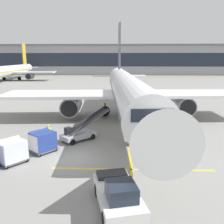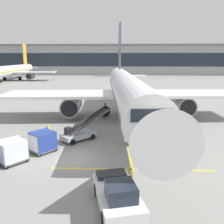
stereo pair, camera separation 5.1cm
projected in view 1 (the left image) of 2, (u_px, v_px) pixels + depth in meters
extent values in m
plane|color=gray|center=(71.00, 159.00, 19.68)|extent=(600.00, 600.00, 0.00)
cylinder|color=white|center=(128.00, 90.00, 31.76)|extent=(6.22, 33.11, 3.96)
cube|color=slate|center=(128.00, 90.00, 31.76)|extent=(6.16, 31.80, 0.48)
cone|color=white|center=(159.00, 134.00, 13.79)|extent=(4.03, 4.21, 3.76)
cone|color=white|center=(119.00, 77.00, 50.83)|extent=(3.79, 6.55, 3.37)
cube|color=white|center=(63.00, 94.00, 32.42)|extent=(16.05, 7.64, 0.36)
cylinder|color=#93969E|center=(71.00, 105.00, 32.13)|extent=(2.74, 4.44, 2.45)
cylinder|color=black|center=(69.00, 109.00, 29.99)|extent=(2.09, 0.26, 2.09)
cube|color=white|center=(190.00, 94.00, 32.97)|extent=(16.05, 7.64, 0.36)
cylinder|color=#93969E|center=(182.00, 105.00, 32.60)|extent=(2.74, 4.44, 2.45)
cylinder|color=black|center=(188.00, 108.00, 30.47)|extent=(2.09, 0.26, 2.09)
cube|color=slate|center=(119.00, 50.00, 48.09)|extent=(0.55, 3.96, 9.88)
cube|color=white|center=(119.00, 76.00, 48.91)|extent=(10.79, 3.36, 0.20)
cube|color=#1E2633|center=(150.00, 113.00, 16.36)|extent=(2.89, 1.97, 0.87)
cylinder|color=#47474C|center=(137.00, 131.00, 22.70)|extent=(0.22, 0.22, 1.14)
sphere|color=black|center=(137.00, 137.00, 22.82)|extent=(1.40, 1.40, 1.40)
cylinder|color=#47474C|center=(105.00, 107.00, 33.84)|extent=(0.22, 0.22, 1.14)
sphere|color=black|center=(105.00, 111.00, 33.96)|extent=(1.40, 1.40, 1.40)
cylinder|color=#47474C|center=(147.00, 107.00, 34.02)|extent=(0.22, 0.22, 1.14)
sphere|color=black|center=(147.00, 111.00, 34.15)|extent=(1.40, 1.40, 1.40)
cube|color=#A3A8B2|center=(78.00, 135.00, 24.02)|extent=(3.55, 3.52, 0.44)
cube|color=black|center=(68.00, 131.00, 23.54)|extent=(0.82, 0.82, 0.70)
cylinder|color=#333338|center=(74.00, 129.00, 23.97)|extent=(0.08, 0.08, 0.80)
cube|color=#A3A8B2|center=(88.00, 122.00, 24.57)|extent=(4.14, 4.06, 2.05)
cube|color=black|center=(88.00, 121.00, 24.55)|extent=(3.94, 3.86, 1.90)
cube|color=#333338|center=(91.00, 121.00, 24.22)|extent=(3.50, 3.41, 2.09)
cube|color=#333338|center=(86.00, 120.00, 24.86)|extent=(3.50, 3.41, 2.09)
cylinder|color=black|center=(93.00, 137.00, 24.31)|extent=(0.54, 0.53, 0.56)
cylinder|color=black|center=(84.00, 133.00, 25.38)|extent=(0.54, 0.53, 0.56)
cylinder|color=black|center=(72.00, 142.00, 22.76)|extent=(0.54, 0.53, 0.56)
cylinder|color=black|center=(64.00, 138.00, 23.82)|extent=(0.54, 0.53, 0.56)
cube|color=#515156|center=(43.00, 150.00, 21.09)|extent=(2.50, 2.56, 0.12)
cylinder|color=#4C4C51|center=(29.00, 154.00, 20.10)|extent=(0.49, 0.59, 0.07)
cube|color=navy|center=(43.00, 141.00, 20.92)|extent=(2.36, 2.42, 1.50)
cube|color=navy|center=(40.00, 134.00, 21.06)|extent=(1.80, 1.96, 0.74)
cube|color=silver|center=(33.00, 144.00, 20.20)|extent=(1.14, 0.92, 1.38)
sphere|color=black|center=(31.00, 151.00, 20.95)|extent=(0.30, 0.30, 0.30)
sphere|color=black|center=(40.00, 155.00, 20.08)|extent=(0.30, 0.30, 0.30)
sphere|color=black|center=(47.00, 146.00, 22.13)|extent=(0.30, 0.30, 0.30)
sphere|color=black|center=(56.00, 150.00, 21.26)|extent=(0.30, 0.30, 0.30)
cube|color=#515156|center=(13.00, 160.00, 18.90)|extent=(2.50, 2.56, 0.12)
cube|color=silver|center=(12.00, 151.00, 18.72)|extent=(2.36, 2.42, 1.50)
cube|color=silver|center=(9.00, 143.00, 18.87)|extent=(1.80, 1.96, 0.74)
cube|color=silver|center=(0.00, 154.00, 18.01)|extent=(1.14, 0.92, 1.38)
sphere|color=black|center=(7.00, 167.00, 17.89)|extent=(0.30, 0.30, 0.30)
sphere|color=black|center=(18.00, 156.00, 19.94)|extent=(0.30, 0.30, 0.30)
sphere|color=black|center=(27.00, 160.00, 19.07)|extent=(0.30, 0.30, 0.30)
cube|color=silver|center=(118.00, 196.00, 13.18)|extent=(3.07, 4.77, 0.70)
cube|color=#1E2633|center=(121.00, 191.00, 12.28)|extent=(1.79, 1.84, 0.80)
cube|color=#28282D|center=(112.00, 174.00, 14.66)|extent=(1.96, 1.36, 0.24)
cylinder|color=black|center=(128.00, 187.00, 14.73)|extent=(0.45, 0.80, 0.76)
cylinder|color=black|center=(98.00, 190.00, 14.37)|extent=(0.45, 0.80, 0.76)
cylinder|color=black|center=(142.00, 214.00, 12.12)|extent=(0.45, 0.80, 0.76)
cylinder|color=black|center=(106.00, 219.00, 11.76)|extent=(0.45, 0.80, 0.76)
cylinder|color=#514C42|center=(42.00, 142.00, 22.35)|extent=(0.15, 0.15, 0.86)
cylinder|color=#514C42|center=(43.00, 141.00, 22.50)|extent=(0.15, 0.15, 0.86)
cube|color=orange|center=(42.00, 134.00, 22.27)|extent=(0.40, 0.45, 0.58)
cube|color=white|center=(41.00, 134.00, 22.33)|extent=(0.18, 0.30, 0.08)
sphere|color=brown|center=(42.00, 130.00, 22.18)|extent=(0.21, 0.21, 0.21)
sphere|color=yellow|center=(42.00, 129.00, 22.16)|extent=(0.23, 0.23, 0.23)
cylinder|color=orange|center=(40.00, 135.00, 22.08)|extent=(0.09, 0.09, 0.56)
cylinder|color=orange|center=(44.00, 134.00, 22.48)|extent=(0.09, 0.09, 0.56)
cylinder|color=#514C42|center=(48.00, 138.00, 23.42)|extent=(0.15, 0.15, 0.86)
cylinder|color=#514C42|center=(49.00, 138.00, 23.54)|extent=(0.15, 0.15, 0.86)
cube|color=yellow|center=(48.00, 131.00, 23.32)|extent=(0.43, 0.44, 0.58)
cube|color=white|center=(47.00, 131.00, 23.41)|extent=(0.24, 0.26, 0.08)
sphere|color=tan|center=(48.00, 127.00, 23.23)|extent=(0.21, 0.21, 0.21)
sphere|color=yellow|center=(48.00, 126.00, 23.22)|extent=(0.23, 0.23, 0.23)
cylinder|color=yellow|center=(46.00, 132.00, 23.16)|extent=(0.09, 0.09, 0.56)
cylinder|color=yellow|center=(50.00, 131.00, 23.50)|extent=(0.09, 0.09, 0.56)
cube|color=black|center=(84.00, 124.00, 29.71)|extent=(0.55, 0.55, 0.05)
cone|color=orange|center=(84.00, 122.00, 29.64)|extent=(0.44, 0.44, 0.58)
cylinder|color=white|center=(84.00, 122.00, 29.63)|extent=(0.24, 0.24, 0.07)
cube|color=yellow|center=(126.00, 119.00, 32.61)|extent=(0.20, 110.00, 0.01)
cube|color=yellow|center=(132.00, 169.00, 17.82)|extent=(12.00, 0.20, 0.01)
cube|color=#939399|center=(142.00, 60.00, 118.54)|extent=(148.97, 18.10, 13.24)
cube|color=#1E2633|center=(144.00, 60.00, 109.60)|extent=(144.50, 0.10, 5.96)
cube|color=slate|center=(143.00, 45.00, 115.24)|extent=(147.48, 15.39, 0.70)
cylinder|color=silver|center=(9.00, 71.00, 84.34)|extent=(5.45, 31.32, 3.61)
cube|color=gold|center=(9.00, 71.00, 84.34)|extent=(5.41, 30.08, 0.43)
cone|color=silver|center=(26.00, 68.00, 102.29)|extent=(3.40, 5.94, 3.07)
cube|color=silver|center=(34.00, 72.00, 85.40)|extent=(15.15, 7.10, 0.36)
cylinder|color=#93969E|center=(30.00, 76.00, 85.05)|extent=(2.47, 4.18, 2.24)
cylinder|color=black|center=(28.00, 76.00, 83.03)|extent=(1.91, 0.23, 1.90)
cube|color=gold|center=(24.00, 55.00, 99.75)|extent=(0.50, 3.75, 9.35)
cube|color=silver|center=(25.00, 67.00, 100.54)|extent=(10.20, 3.08, 0.20)
cylinder|color=#47474C|center=(4.00, 77.00, 86.31)|extent=(0.22, 0.22, 1.04)
sphere|color=black|center=(4.00, 79.00, 86.42)|extent=(1.27, 1.27, 1.27)
cylinder|color=#47474C|center=(19.00, 77.00, 86.43)|extent=(0.22, 0.22, 1.04)
sphere|color=black|center=(19.00, 79.00, 86.54)|extent=(1.27, 1.27, 1.27)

